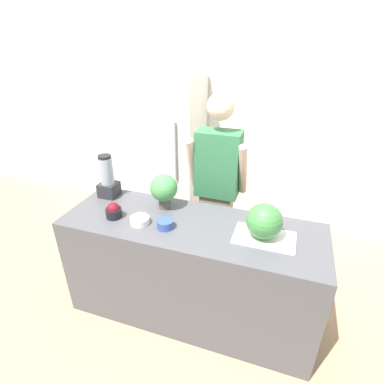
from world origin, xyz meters
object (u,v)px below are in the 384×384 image
object	(u,v)px
person	(217,187)
watermelon	(264,221)
bowl_small_blue	(165,224)
blender	(108,179)
bowl_cream	(140,219)
potted_plant	(164,189)
bowl_cherries	(114,211)
refrigerator	(169,155)

from	to	relation	value
person	watermelon	bearing A→B (deg)	-52.68
person	bowl_small_blue	bearing A→B (deg)	-104.81
person	blender	bearing A→B (deg)	-152.51
bowl_cream	blender	size ratio (longest dim) A/B	0.38
bowl_cream	potted_plant	bearing A→B (deg)	73.32
bowl_cherries	blender	size ratio (longest dim) A/B	0.33
bowl_cherries	refrigerator	bearing A→B (deg)	95.15
refrigerator	bowl_cherries	distance (m)	1.40
blender	potted_plant	xyz separation A→B (m)	(0.53, -0.03, 0.01)
blender	refrigerator	bearing A→B (deg)	84.82
refrigerator	potted_plant	bearing A→B (deg)	-69.00
refrigerator	potted_plant	world-z (taller)	refrigerator
bowl_cherries	person	bearing A→B (deg)	49.55
refrigerator	bowl_cream	xyz separation A→B (m)	(0.35, -1.40, 0.04)
bowl_small_blue	blender	bearing A→B (deg)	155.52
potted_plant	bowl_cherries	bearing A→B (deg)	-140.25
watermelon	bowl_cream	size ratio (longest dim) A/B	1.73
person	bowl_small_blue	world-z (taller)	person
potted_plant	refrigerator	bearing A→B (deg)	111.00
person	potted_plant	world-z (taller)	person
bowl_cherries	potted_plant	distance (m)	0.42
person	watermelon	size ratio (longest dim) A/B	7.10
bowl_cherries	potted_plant	bearing A→B (deg)	39.75
refrigerator	bowl_cherries	xyz separation A→B (m)	(0.13, -1.39, 0.06)
watermelon	bowl_small_blue	size ratio (longest dim) A/B	2.03
bowl_cream	bowl_small_blue	xyz separation A→B (m)	(0.20, 0.01, -0.00)
refrigerator	bowl_small_blue	size ratio (longest dim) A/B	14.76
refrigerator	potted_plant	distance (m)	1.22
watermelon	blender	xyz separation A→B (m)	(-1.33, 0.20, 0.02)
watermelon	bowl_small_blue	bearing A→B (deg)	-171.49
refrigerator	person	bearing A→B (deg)	-41.26
person	bowl_cherries	size ratio (longest dim) A/B	14.18
watermelon	potted_plant	world-z (taller)	potted_plant
bowl_cream	bowl_small_blue	bearing A→B (deg)	2.10
person	watermelon	distance (m)	0.81
refrigerator	person	world-z (taller)	refrigerator
refrigerator	person	xyz separation A→B (m)	(0.75, -0.66, 0.02)
watermelon	blender	bearing A→B (deg)	171.66
bowl_cherries	potted_plant	xyz separation A→B (m)	(0.31, 0.26, 0.12)
bowl_small_blue	potted_plant	world-z (taller)	potted_plant
bowl_small_blue	bowl_cherries	bearing A→B (deg)	179.03
watermelon	bowl_small_blue	world-z (taller)	watermelon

